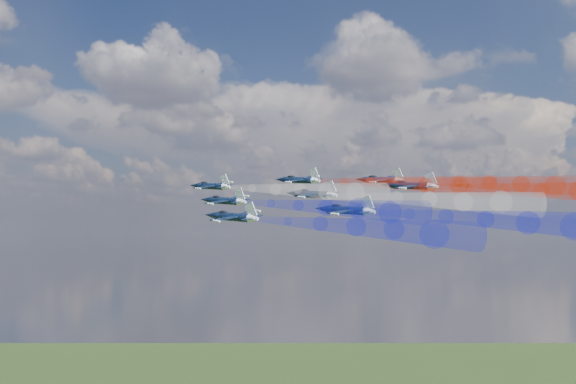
% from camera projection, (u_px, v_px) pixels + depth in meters
% --- Properties ---
extents(jet_lead, '(14.76, 13.73, 5.91)m').
position_uv_depth(jet_lead, '(211.00, 186.00, 148.30)').
color(jet_lead, black).
extents(trail_lead, '(35.85, 17.25, 7.41)m').
position_uv_depth(trail_lead, '(300.00, 190.00, 133.05)').
color(trail_lead, white).
extents(jet_inner_left, '(14.76, 13.73, 5.91)m').
position_uv_depth(jet_inner_left, '(225.00, 201.00, 133.03)').
color(jet_inner_left, black).
extents(trail_inner_left, '(35.85, 17.25, 7.41)m').
position_uv_depth(trail_inner_left, '(327.00, 207.00, 117.78)').
color(trail_inner_left, '#1720CB').
extents(jet_inner_right, '(14.76, 13.73, 5.91)m').
position_uv_depth(jet_inner_right, '(299.00, 180.00, 148.05)').
color(jet_inner_right, black).
extents(trail_inner_right, '(35.85, 17.25, 7.41)m').
position_uv_depth(trail_inner_right, '(398.00, 183.00, 132.80)').
color(trail_inner_right, red).
extents(jet_outer_left, '(14.76, 13.73, 5.91)m').
position_uv_depth(jet_outer_left, '(233.00, 217.00, 114.26)').
color(jet_outer_left, black).
extents(trail_outer_left, '(35.85, 17.25, 7.41)m').
position_uv_depth(trail_outer_left, '(356.00, 227.00, 99.01)').
color(trail_outer_left, '#1720CB').
extents(jet_center_third, '(14.76, 13.73, 5.91)m').
position_uv_depth(jet_center_third, '(313.00, 194.00, 130.87)').
color(jet_center_third, black).
extents(trail_center_third, '(35.85, 17.25, 7.41)m').
position_uv_depth(trail_center_third, '(429.00, 200.00, 115.63)').
color(trail_center_third, white).
extents(jet_outer_right, '(14.76, 13.73, 5.91)m').
position_uv_depth(jet_outer_right, '(381.00, 180.00, 148.59)').
color(jet_outer_right, black).
extents(trail_outer_right, '(35.85, 17.25, 7.41)m').
position_uv_depth(trail_outer_right, '(489.00, 183.00, 133.34)').
color(trail_outer_right, red).
extents(jet_rear_left, '(14.76, 13.73, 5.91)m').
position_uv_depth(jet_rear_left, '(347.00, 210.00, 115.45)').
color(jet_rear_left, black).
extents(trail_rear_left, '(35.85, 17.25, 7.41)m').
position_uv_depth(trail_rear_left, '(485.00, 219.00, 100.20)').
color(trail_rear_left, '#1720CB').
extents(jet_rear_right, '(14.76, 13.73, 5.91)m').
position_uv_depth(jet_rear_right, '(411.00, 186.00, 130.42)').
color(jet_rear_right, black).
extents(trail_rear_right, '(35.85, 17.25, 7.41)m').
position_uv_depth(trail_rear_right, '(540.00, 190.00, 115.17)').
color(trail_rear_right, red).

